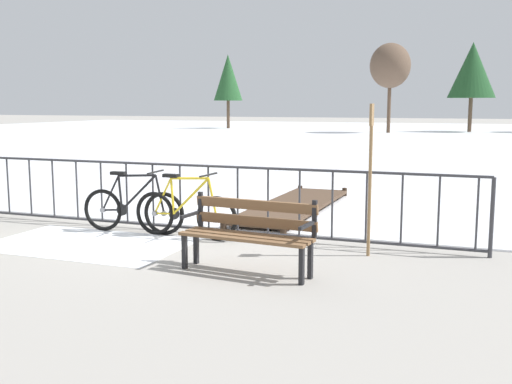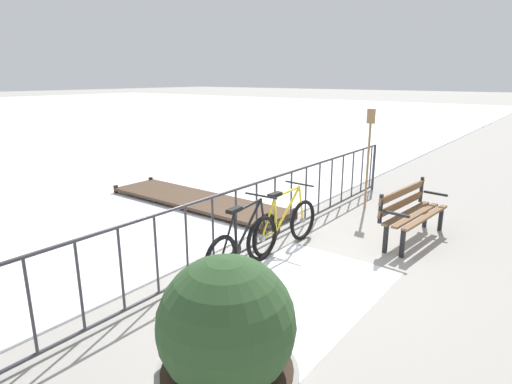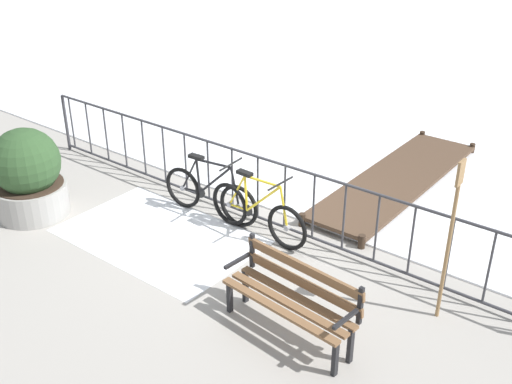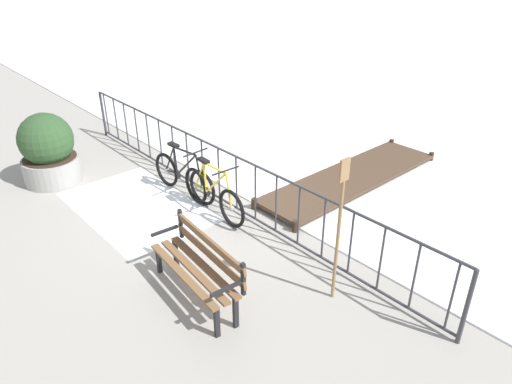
{
  "view_description": "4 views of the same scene",
  "coord_description": "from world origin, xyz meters",
  "px_view_note": "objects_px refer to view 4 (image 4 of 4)",
  "views": [
    {
      "loc": [
        4.43,
        -8.32,
        1.98
      ],
      "look_at": [
        1.4,
        -0.39,
        0.75
      ],
      "focal_mm": 43.03,
      "sensor_mm": 36.0,
      "label": 1
    },
    {
      "loc": [
        -4.82,
        -3.68,
        2.57
      ],
      "look_at": [
        -0.09,
        -0.06,
        0.94
      ],
      "focal_mm": 29.67,
      "sensor_mm": 36.0,
      "label": 2
    },
    {
      "loc": [
        4.84,
        -6.25,
        4.52
      ],
      "look_at": [
        0.44,
        -0.6,
        0.87
      ],
      "focal_mm": 42.89,
      "sensor_mm": 36.0,
      "label": 3
    },
    {
      "loc": [
        5.93,
        -4.42,
        4.11
      ],
      "look_at": [
        1.48,
        -0.45,
        0.95
      ],
      "focal_mm": 32.91,
      "sensor_mm": 36.0,
      "label": 4
    }
  ],
  "objects_px": {
    "oar_upright": "(339,223)",
    "planter_with_shrub": "(48,150)",
    "bicycle_second": "(213,194)",
    "bicycle_near_railing": "(184,176)",
    "park_bench": "(200,263)"
  },
  "relations": [
    {
      "from": "oar_upright",
      "to": "planter_with_shrub",
      "type": "bearing_deg",
      "value": -166.28
    },
    {
      "from": "oar_upright",
      "to": "bicycle_second",
      "type": "bearing_deg",
      "value": 177.18
    },
    {
      "from": "bicycle_second",
      "to": "planter_with_shrub",
      "type": "height_order",
      "value": "planter_with_shrub"
    },
    {
      "from": "bicycle_near_railing",
      "to": "bicycle_second",
      "type": "xyz_separation_m",
      "value": [
        0.91,
        -0.02,
        0.0
      ]
    },
    {
      "from": "planter_with_shrub",
      "to": "oar_upright",
      "type": "xyz_separation_m",
      "value": [
        5.84,
        1.43,
        0.5
      ]
    },
    {
      "from": "bicycle_near_railing",
      "to": "bicycle_second",
      "type": "bearing_deg",
      "value": -1.44
    },
    {
      "from": "bicycle_second",
      "to": "planter_with_shrub",
      "type": "relative_size",
      "value": 1.26
    },
    {
      "from": "planter_with_shrub",
      "to": "bicycle_near_railing",
      "type": "bearing_deg",
      "value": 36.13
    },
    {
      "from": "park_bench",
      "to": "oar_upright",
      "type": "height_order",
      "value": "oar_upright"
    },
    {
      "from": "oar_upright",
      "to": "park_bench",
      "type": "bearing_deg",
      "value": -133.14
    },
    {
      "from": "park_bench",
      "to": "planter_with_shrub",
      "type": "distance_m",
      "value": 4.67
    },
    {
      "from": "park_bench",
      "to": "planter_with_shrub",
      "type": "relative_size",
      "value": 1.2
    },
    {
      "from": "bicycle_near_railing",
      "to": "planter_with_shrub",
      "type": "height_order",
      "value": "planter_with_shrub"
    },
    {
      "from": "bicycle_near_railing",
      "to": "park_bench",
      "type": "xyz_separation_m",
      "value": [
        2.49,
        -1.42,
        0.14
      ]
    },
    {
      "from": "park_bench",
      "to": "oar_upright",
      "type": "bearing_deg",
      "value": 46.86
    }
  ]
}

